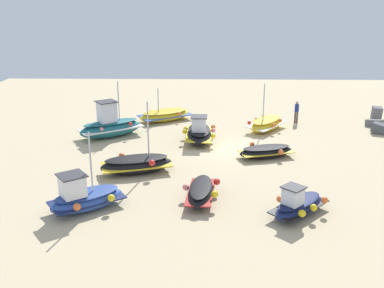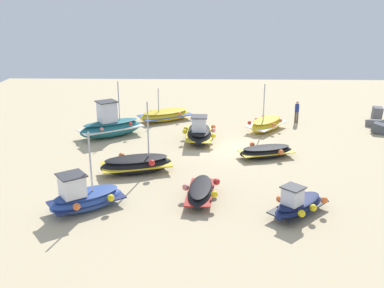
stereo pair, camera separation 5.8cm
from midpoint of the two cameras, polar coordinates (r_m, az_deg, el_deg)
name	(u,v)px [view 1 (the left image)]	position (r m, az deg, el deg)	size (l,w,h in m)	color
ground_plane	(238,149)	(29.34, 5.78, -0.65)	(50.46, 50.46, 0.00)	#C6B289
fishing_boat_0	(266,124)	(33.58, 9.24, 2.50)	(3.88, 3.40, 3.57)	gold
fishing_boat_1	(266,151)	(27.98, 9.19, -0.92)	(2.27, 3.63, 0.81)	black
fishing_boat_2	(85,197)	(21.53, -13.33, -6.51)	(3.26, 3.67, 3.69)	#2D4C9E
fishing_boat_3	(110,126)	(32.05, -10.22, 2.26)	(3.96, 4.69, 3.86)	#1E6670
fishing_boat_4	(201,192)	(21.99, 1.04, -6.01)	(3.50, 1.85, 0.87)	black
fishing_boat_5	(137,164)	(25.37, -7.01, -2.54)	(2.62, 4.24, 4.05)	black
fishing_boat_6	(165,115)	(35.79, -3.43, 3.63)	(3.76, 4.54, 2.66)	gold
fishing_boat_7	(199,133)	(30.62, 0.85, 1.41)	(3.97, 2.25, 1.90)	black
fishing_boat_8	(298,205)	(21.07, 13.08, -7.45)	(3.15, 3.14, 1.53)	navy
person_walking	(297,110)	(35.82, 12.91, 4.11)	(0.32, 0.32, 1.72)	brown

